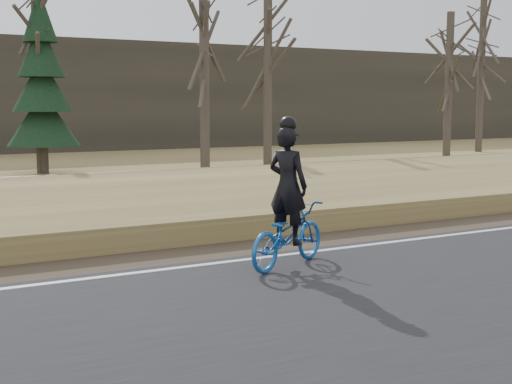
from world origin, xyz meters
TOP-DOWN VIEW (x-y plane):
  - shoulder at (0.00, 1.20)m, footprint 120.00×1.60m
  - embankment at (0.00, 4.20)m, footprint 120.00×5.00m
  - ballast at (0.00, 8.00)m, footprint 120.00×3.00m
  - railroad at (0.00, 8.00)m, footprint 120.00×2.40m
  - treeline_backdrop at (0.00, 30.00)m, footprint 120.00×4.00m
  - cyclist at (-5.81, -0.49)m, footprint 1.95×1.36m
  - bare_tree_left at (-5.59, 17.13)m, footprint 0.36×0.36m
  - bare_tree_near_left at (-0.19, 14.46)m, footprint 0.36×0.36m
  - bare_tree_center at (3.35, 15.92)m, footprint 0.36×0.36m
  - bare_tree_right at (12.64, 15.19)m, footprint 0.36×0.36m
  - bare_tree_far_right at (17.57, 17.89)m, footprint 0.36×0.36m
  - conifer at (-5.52, 16.97)m, footprint 2.60×2.60m

SIDE VIEW (x-z plane):
  - shoulder at x=0.00m, z-range 0.00..0.04m
  - embankment at x=0.00m, z-range 0.00..0.44m
  - ballast at x=0.00m, z-range 0.00..0.45m
  - railroad at x=0.00m, z-range 0.38..0.67m
  - cyclist at x=-5.81m, z-range -0.35..1.94m
  - treeline_backdrop at x=0.00m, z-range 0.00..6.00m
  - conifer at x=-5.52m, z-range -0.18..6.54m
  - bare_tree_right at x=12.64m, z-range 0.00..6.74m
  - bare_tree_near_left at x=-0.19m, z-range 0.00..6.83m
  - bare_tree_left at x=-5.59m, z-range 0.00..7.89m
  - bare_tree_center at x=3.35m, z-range 0.00..7.89m
  - bare_tree_far_right at x=17.57m, z-range 0.00..8.31m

